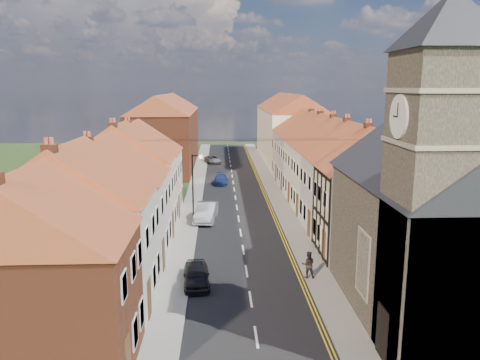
# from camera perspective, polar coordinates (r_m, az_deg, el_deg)

# --- Properties ---
(road) EXTENTS (7.00, 90.00, 0.02)m
(road) POSITION_cam_1_polar(r_m,az_deg,el_deg) (49.54, -0.56, -2.17)
(road) COLOR black
(road) RESTS_ON ground
(pavement_left) EXTENTS (1.80, 90.00, 0.12)m
(pavement_left) POSITION_cam_1_polar(r_m,az_deg,el_deg) (49.58, -5.65, -2.16)
(pavement_left) COLOR #ACA59C
(pavement_left) RESTS_ON ground
(pavement_right) EXTENTS (1.80, 90.00, 0.12)m
(pavement_right) POSITION_cam_1_polar(r_m,az_deg,el_deg) (49.87, 4.50, -2.06)
(pavement_right) COLOR #ACA59C
(pavement_right) RESTS_ON ground
(church) EXTENTS (11.25, 14.25, 15.20)m
(church) POSITION_cam_1_polar(r_m,az_deg,el_deg) (24.80, 23.97, -3.09)
(church) COLOR #362E26
(church) RESTS_ON ground
(cottage_r_tudor) EXTENTS (8.30, 5.20, 9.00)m
(cottage_r_tudor) POSITION_cam_1_polar(r_m,az_deg,el_deg) (33.49, 16.57, -1.47)
(cottage_r_tudor) COLOR white
(cottage_r_tudor) RESTS_ON ground
(cottage_r_white_near) EXTENTS (8.30, 6.00, 9.00)m
(cottage_r_white_near) POSITION_cam_1_polar(r_m,az_deg,el_deg) (38.52, 14.03, 0.32)
(cottage_r_white_near) COLOR #B1AFA7
(cottage_r_white_near) RESTS_ON ground
(cottage_r_cream_mid) EXTENTS (8.30, 5.20, 9.00)m
(cottage_r_cream_mid) POSITION_cam_1_polar(r_m,az_deg,el_deg) (43.64, 12.04, 1.70)
(cottage_r_cream_mid) COLOR white
(cottage_r_cream_mid) RESTS_ON ground
(cottage_r_pink) EXTENTS (8.30, 6.00, 9.00)m
(cottage_r_pink) POSITION_cam_1_polar(r_m,az_deg,el_deg) (48.81, 10.46, 2.77)
(cottage_r_pink) COLOR white
(cottage_r_pink) RESTS_ON ground
(cottage_r_white_far) EXTENTS (8.30, 5.20, 9.00)m
(cottage_r_white_far) POSITION_cam_1_polar(r_m,az_deg,el_deg) (54.03, 9.19, 3.65)
(cottage_r_white_far) COLOR #B1AFA7
(cottage_r_white_far) RESTS_ON ground
(cottage_r_cream_far) EXTENTS (8.30, 6.00, 9.00)m
(cottage_r_cream_far) POSITION_cam_1_polar(r_m,az_deg,el_deg) (59.29, 8.14, 4.36)
(cottage_r_cream_far) COLOR #C5B19C
(cottage_r_cream_far) RESTS_ON ground
(cottage_l_brick_near) EXTENTS (8.30, 5.70, 8.80)m
(cottage_l_brick_near) POSITION_cam_1_polar(r_m,az_deg,el_deg) (20.76, -24.35, -10.23)
(cottage_l_brick_near) COLOR brown
(cottage_l_brick_near) RESTS_ON ground
(cottage_l_cream) EXTENTS (8.30, 6.30, 9.10)m
(cottage_l_cream) POSITION_cam_1_polar(r_m,az_deg,el_deg) (25.88, -19.69, -5.30)
(cottage_l_cream) COLOR #B1AFA7
(cottage_l_cream) RESTS_ON ground
(cottage_l_white) EXTENTS (8.30, 6.90, 8.80)m
(cottage_l_white) POSITION_cam_1_polar(r_m,az_deg,el_deg) (31.87, -16.36, -2.29)
(cottage_l_white) COLOR #B1AFA7
(cottage_l_white) RESTS_ON ground
(cottage_l_brick_mid) EXTENTS (8.30, 5.70, 9.10)m
(cottage_l_brick_mid) POSITION_cam_1_polar(r_m,az_deg,el_deg) (37.65, -14.21, 0.14)
(cottage_l_brick_mid) COLOR #C5B19C
(cottage_l_brick_mid) RESTS_ON ground
(cottage_l_pink) EXTENTS (8.30, 6.30, 8.80)m
(cottage_l_pink) POSITION_cam_1_polar(r_m,az_deg,el_deg) (43.28, -12.68, 1.45)
(cottage_l_pink) COLOR #C5B19C
(cottage_l_pink) RESTS_ON ground
(block_right_far) EXTENTS (8.30, 24.20, 10.50)m
(block_right_far) POSITION_cam_1_polar(r_m,az_deg,el_deg) (74.21, 5.98, 6.45)
(block_right_far) COLOR white
(block_right_far) RESTS_ON ground
(block_left_far) EXTENTS (8.30, 24.20, 10.50)m
(block_left_far) POSITION_cam_1_polar(r_m,az_deg,el_deg) (68.84, -8.97, 5.99)
(block_left_far) COLOR brown
(block_left_far) RESTS_ON ground
(lamppost) EXTENTS (0.88, 0.15, 6.00)m
(lamppost) POSITION_cam_1_polar(r_m,az_deg,el_deg) (39.04, -5.65, -0.64)
(lamppost) COLOR black
(lamppost) RESTS_ON pavement_left
(car_near) EXTENTS (1.78, 3.87, 1.29)m
(car_near) POSITION_cam_1_polar(r_m,az_deg,el_deg) (28.50, -5.34, -11.39)
(car_near) COLOR black
(car_near) RESTS_ON ground
(car_mid) EXTENTS (2.16, 4.86, 1.55)m
(car_mid) POSITION_cam_1_polar(r_m,az_deg,el_deg) (41.25, -4.14, -3.91)
(car_mid) COLOR #ADB2B5
(car_mid) RESTS_ON ground
(car_far) EXTENTS (1.65, 3.88, 1.12)m
(car_far) POSITION_cam_1_polar(r_m,az_deg,el_deg) (56.49, -2.34, 0.09)
(car_far) COLOR navy
(car_far) RESTS_ON ground
(car_distant) EXTENTS (2.91, 4.41, 1.13)m
(car_distant) POSITION_cam_1_polar(r_m,az_deg,el_deg) (71.84, -3.35, 2.53)
(car_distant) COLOR #94959B
(car_distant) RESTS_ON ground
(pedestrian_right) EXTENTS (0.88, 0.71, 1.68)m
(pedestrian_right) POSITION_cam_1_polar(r_m,az_deg,el_deg) (29.27, 8.32, -10.16)
(pedestrian_right) COLOR #282220
(pedestrian_right) RESTS_ON pavement_right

